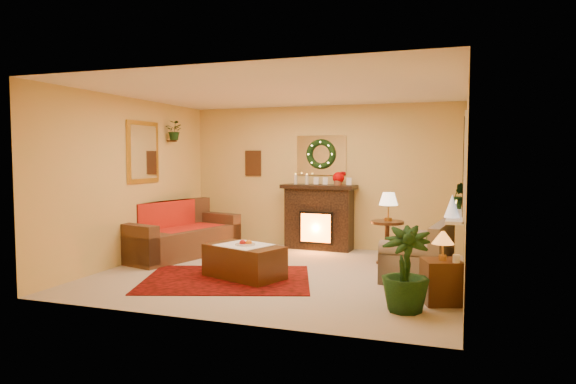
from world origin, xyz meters
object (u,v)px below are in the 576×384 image
(sofa, at_px, (180,231))
(fireplace, at_px, (319,219))
(loveseat, at_px, (419,247))
(end_table_square, at_px, (442,280))
(coffee_table, at_px, (244,263))
(side_table_round, at_px, (387,243))

(sofa, bearing_deg, fireplace, 49.28)
(sofa, relative_size, loveseat, 1.57)
(fireplace, bearing_deg, sofa, -142.83)
(end_table_square, bearing_deg, sofa, 160.88)
(loveseat, bearing_deg, end_table_square, -66.86)
(coffee_table, bearing_deg, sofa, 167.42)
(fireplace, xyz_separation_m, coffee_table, (-0.38, -2.48, -0.34))
(fireplace, relative_size, side_table_round, 1.79)
(fireplace, distance_m, end_table_square, 3.65)
(loveseat, xyz_separation_m, coffee_table, (-2.27, -0.84, -0.21))
(sofa, distance_m, coffee_table, 2.01)
(fireplace, relative_size, loveseat, 0.89)
(coffee_table, bearing_deg, loveseat, 41.28)
(loveseat, bearing_deg, fireplace, 146.08)
(fireplace, height_order, coffee_table, fireplace)
(side_table_round, height_order, coffee_table, side_table_round)
(loveseat, relative_size, end_table_square, 2.68)
(side_table_round, bearing_deg, end_table_square, -65.68)
(loveseat, relative_size, side_table_round, 2.00)
(side_table_round, xyz_separation_m, coffee_table, (-1.73, -1.61, -0.12))
(sofa, height_order, end_table_square, sofa)
(sofa, relative_size, side_table_round, 3.14)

